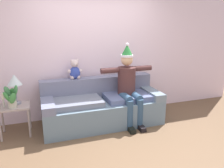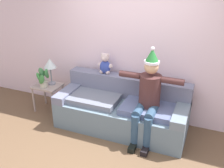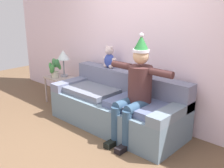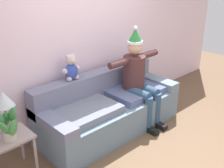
{
  "view_description": "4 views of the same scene",
  "coord_description": "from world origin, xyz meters",
  "px_view_note": "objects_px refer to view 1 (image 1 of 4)",
  "views": [
    {
      "loc": [
        -1.13,
        -2.84,
        1.88
      ],
      "look_at": [
        0.14,
        0.81,
        0.82
      ],
      "focal_mm": 35.58,
      "sensor_mm": 36.0,
      "label": 1
    },
    {
      "loc": [
        1.31,
        -2.67,
        2.57
      ],
      "look_at": [
        -0.11,
        0.8,
        0.9
      ],
      "focal_mm": 41.19,
      "sensor_mm": 36.0,
      "label": 2
    },
    {
      "loc": [
        2.63,
        -1.95,
        1.92
      ],
      "look_at": [
        0.09,
        0.79,
        0.78
      ],
      "focal_mm": 42.53,
      "sensor_mm": 36.0,
      "label": 3
    },
    {
      "loc": [
        -2.52,
        -1.75,
        2.32
      ],
      "look_at": [
        -0.09,
        0.84,
        0.82
      ],
      "focal_mm": 44.54,
      "sensor_mm": 36.0,
      "label": 4
    }
  ],
  "objects_px": {
    "couch": "(102,106)",
    "teddy_bear": "(75,70)",
    "table_lamp": "(14,81)",
    "potted_plant": "(12,97)",
    "candle_tall": "(3,98)",
    "person_seated": "(129,84)",
    "side_table": "(14,111)"
  },
  "relations": [
    {
      "from": "potted_plant",
      "to": "person_seated",
      "type": "bearing_deg",
      "value": -2.57
    },
    {
      "from": "couch",
      "to": "candle_tall",
      "type": "height_order",
      "value": "couch"
    },
    {
      "from": "teddy_bear",
      "to": "potted_plant",
      "type": "bearing_deg",
      "value": -162.56
    },
    {
      "from": "table_lamp",
      "to": "potted_plant",
      "type": "height_order",
      "value": "table_lamp"
    },
    {
      "from": "side_table",
      "to": "couch",
      "type": "bearing_deg",
      "value": -0.5
    },
    {
      "from": "teddy_bear",
      "to": "candle_tall",
      "type": "bearing_deg",
      "value": -167.23
    },
    {
      "from": "side_table",
      "to": "candle_tall",
      "type": "relative_size",
      "value": 2.2
    },
    {
      "from": "teddy_bear",
      "to": "table_lamp",
      "type": "distance_m",
      "value": 1.08
    },
    {
      "from": "table_lamp",
      "to": "candle_tall",
      "type": "distance_m",
      "value": 0.33
    },
    {
      "from": "side_table",
      "to": "candle_tall",
      "type": "distance_m",
      "value": 0.29
    },
    {
      "from": "person_seated",
      "to": "side_table",
      "type": "distance_m",
      "value": 2.07
    },
    {
      "from": "person_seated",
      "to": "candle_tall",
      "type": "bearing_deg",
      "value": 175.84
    },
    {
      "from": "teddy_bear",
      "to": "candle_tall",
      "type": "relative_size",
      "value": 1.58
    },
    {
      "from": "couch",
      "to": "candle_tall",
      "type": "xyz_separation_m",
      "value": [
        -1.69,
        -0.01,
        0.35
      ]
    },
    {
      "from": "couch",
      "to": "table_lamp",
      "type": "distance_m",
      "value": 1.62
    },
    {
      "from": "teddy_bear",
      "to": "side_table",
      "type": "relative_size",
      "value": 0.72
    },
    {
      "from": "couch",
      "to": "teddy_bear",
      "type": "distance_m",
      "value": 0.86
    },
    {
      "from": "person_seated",
      "to": "candle_tall",
      "type": "relative_size",
      "value": 6.36
    },
    {
      "from": "person_seated",
      "to": "teddy_bear",
      "type": "relative_size",
      "value": 4.03
    },
    {
      "from": "table_lamp",
      "to": "candle_tall",
      "type": "xyz_separation_m",
      "value": [
        -0.19,
        -0.1,
        -0.25
      ]
    },
    {
      "from": "side_table",
      "to": "table_lamp",
      "type": "bearing_deg",
      "value": 59.47
    },
    {
      "from": "person_seated",
      "to": "table_lamp",
      "type": "distance_m",
      "value": 2.0
    },
    {
      "from": "candle_tall",
      "to": "table_lamp",
      "type": "bearing_deg",
      "value": 28.44
    },
    {
      "from": "potted_plant",
      "to": "candle_tall",
      "type": "relative_size",
      "value": 1.63
    },
    {
      "from": "couch",
      "to": "teddy_bear",
      "type": "height_order",
      "value": "teddy_bear"
    },
    {
      "from": "couch",
      "to": "teddy_bear",
      "type": "relative_size",
      "value": 5.84
    },
    {
      "from": "teddy_bear",
      "to": "candle_tall",
      "type": "height_order",
      "value": "teddy_bear"
    },
    {
      "from": "person_seated",
      "to": "side_table",
      "type": "height_order",
      "value": "person_seated"
    },
    {
      "from": "table_lamp",
      "to": "potted_plant",
      "type": "distance_m",
      "value": 0.28
    },
    {
      "from": "teddy_bear",
      "to": "table_lamp",
      "type": "bearing_deg",
      "value": -170.38
    },
    {
      "from": "person_seated",
      "to": "potted_plant",
      "type": "bearing_deg",
      "value": 177.43
    },
    {
      "from": "teddy_bear",
      "to": "side_table",
      "type": "height_order",
      "value": "teddy_bear"
    }
  ]
}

